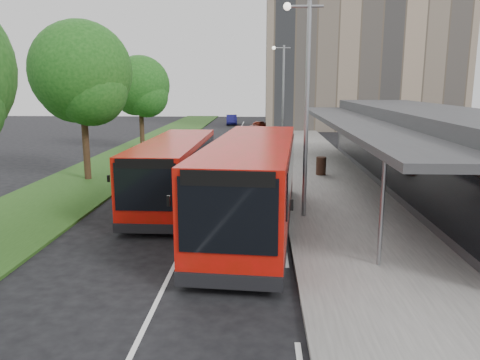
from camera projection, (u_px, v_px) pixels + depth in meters
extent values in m
plane|color=black|center=(190.00, 234.00, 16.61)|extent=(120.00, 120.00, 0.00)
cube|color=slate|center=(307.00, 152.00, 35.89)|extent=(5.00, 80.00, 0.15)
cube|color=#224516|center=(140.00, 151.00, 36.48)|extent=(5.00, 80.00, 0.10)
cube|color=silver|center=(224.00, 163.00, 31.28)|extent=(0.12, 70.00, 0.01)
cube|color=silver|center=(286.00, 255.00, 14.50)|extent=(0.12, 2.00, 0.01)
cube|color=silver|center=(279.00, 206.00, 20.37)|extent=(0.12, 2.00, 0.01)
cube|color=silver|center=(275.00, 178.00, 26.24)|extent=(0.12, 2.00, 0.01)
cube|color=silver|center=(273.00, 161.00, 32.11)|extent=(0.12, 2.00, 0.01)
cube|color=silver|center=(271.00, 149.00, 37.98)|extent=(0.12, 2.00, 0.01)
cube|color=silver|center=(270.00, 140.00, 43.85)|extent=(0.12, 2.00, 0.01)
cube|color=silver|center=(269.00, 134.00, 49.72)|extent=(0.12, 2.00, 0.01)
cube|color=silver|center=(268.00, 128.00, 55.59)|extent=(0.12, 2.00, 0.01)
cube|color=silver|center=(268.00, 124.00, 61.46)|extent=(0.12, 2.00, 0.01)
cube|color=tan|center=(360.00, 51.00, 55.24)|extent=(22.00, 12.00, 18.00)
cube|color=#313134|center=(430.00, 149.00, 23.53)|extent=(5.00, 26.00, 4.00)
cube|color=black|center=(379.00, 156.00, 23.72)|extent=(0.06, 24.00, 2.20)
cube|color=#313134|center=(355.00, 123.00, 23.44)|extent=(2.80, 26.00, 0.25)
cylinder|color=gray|center=(382.00, 214.00, 13.07)|extent=(0.12, 0.12, 3.30)
cylinder|color=gray|center=(307.00, 133.00, 34.59)|extent=(0.12, 0.12, 3.30)
cylinder|color=black|center=(86.00, 143.00, 25.31)|extent=(0.36, 0.36, 4.16)
sphere|color=#164A13|center=(81.00, 71.00, 24.55)|extent=(5.30, 5.30, 5.30)
sphere|color=#164A13|center=(91.00, 90.00, 24.32)|extent=(3.78, 3.78, 3.78)
sphere|color=#164A13|center=(76.00, 84.00, 25.19)|extent=(4.16, 4.16, 4.16)
cylinder|color=black|center=(142.00, 127.00, 37.11)|extent=(0.36, 0.36, 3.62)
sphere|color=#164A13|center=(140.00, 85.00, 36.44)|extent=(4.61, 4.61, 4.61)
sphere|color=#164A13|center=(147.00, 96.00, 36.19)|extent=(3.29, 3.29, 3.29)
sphere|color=#164A13|center=(136.00, 93.00, 37.07)|extent=(3.62, 3.62, 3.62)
cylinder|color=gray|center=(307.00, 113.00, 17.53)|extent=(0.16, 0.16, 8.00)
cylinder|color=gray|center=(304.00, 6.00, 16.77)|extent=(1.40, 0.10, 0.10)
sphere|color=silver|center=(287.00, 6.00, 16.80)|extent=(0.28, 0.28, 0.28)
cylinder|color=gray|center=(283.00, 97.00, 37.10)|extent=(0.16, 0.16, 8.00)
cylinder|color=gray|center=(281.00, 48.00, 36.34)|extent=(1.40, 0.10, 0.10)
sphere|color=silver|center=(274.00, 48.00, 36.37)|extent=(0.28, 0.28, 0.28)
cube|color=red|center=(252.00, 180.00, 16.80)|extent=(3.64, 11.57, 2.87)
cube|color=black|center=(252.00, 218.00, 17.09)|extent=(3.66, 11.59, 0.33)
cube|color=black|center=(228.00, 216.00, 11.20)|extent=(2.43, 0.25, 1.90)
cube|color=black|center=(265.00, 147.00, 22.26)|extent=(2.38, 0.25, 1.41)
cube|color=black|center=(216.00, 164.00, 17.19)|extent=(0.85, 9.73, 1.30)
cube|color=black|center=(291.00, 166.00, 16.84)|extent=(0.85, 9.73, 1.30)
cube|color=black|center=(228.00, 282.00, 11.53)|extent=(2.71, 0.30, 0.38)
cube|color=black|center=(227.00, 179.00, 11.00)|extent=(2.27, 0.23, 0.38)
cube|color=black|center=(169.00, 201.00, 11.56)|extent=(0.09, 0.09, 0.27)
cube|color=black|center=(292.00, 205.00, 11.18)|extent=(0.09, 0.09, 0.27)
cylinder|color=black|center=(200.00, 249.00, 13.63)|extent=(0.40, 1.00, 0.98)
cylinder|color=black|center=(278.00, 253.00, 13.35)|extent=(0.40, 1.00, 0.98)
cylinder|color=black|center=(235.00, 192.00, 20.79)|extent=(0.40, 1.00, 0.98)
cylinder|color=black|center=(286.00, 194.00, 20.51)|extent=(0.40, 1.00, 0.98)
cube|color=red|center=(175.00, 168.00, 20.53)|extent=(2.48, 9.88, 2.48)
cube|color=black|center=(175.00, 195.00, 20.78)|extent=(2.50, 9.90, 0.28)
cube|color=black|center=(145.00, 187.00, 15.65)|extent=(2.11, 0.08, 1.64)
cube|color=black|center=(192.00, 145.00, 25.28)|extent=(2.06, 0.08, 1.22)
cube|color=black|center=(149.00, 157.00, 20.79)|extent=(0.16, 8.44, 1.13)
cube|color=black|center=(202.00, 158.00, 20.65)|extent=(0.16, 8.44, 1.13)
cube|color=black|center=(147.00, 229.00, 15.93)|extent=(2.34, 0.11, 0.33)
cube|color=black|center=(144.00, 164.00, 15.48)|extent=(1.97, 0.07, 0.33)
cube|color=black|center=(108.00, 179.00, 15.88)|extent=(0.08, 0.08, 0.23)
cube|color=black|center=(185.00, 180.00, 15.73)|extent=(0.08, 0.08, 0.23)
cylinder|color=black|center=(133.00, 213.00, 17.71)|extent=(0.29, 0.85, 0.84)
cylinder|color=black|center=(185.00, 214.00, 17.59)|extent=(0.29, 0.85, 0.84)
cylinder|color=black|center=(168.00, 179.00, 23.94)|extent=(0.29, 0.85, 0.84)
cylinder|color=black|center=(207.00, 180.00, 23.82)|extent=(0.29, 0.85, 0.84)
cylinder|color=#331E14|center=(321.00, 166.00, 26.49)|extent=(0.68, 0.68, 1.01)
cylinder|color=yellow|center=(290.00, 147.00, 34.12)|extent=(0.18, 0.18, 1.01)
imported|color=#5F190D|center=(258.00, 125.00, 53.79)|extent=(2.31, 3.30, 1.04)
imported|color=navy|center=(232.00, 120.00, 60.62)|extent=(1.64, 3.93, 1.26)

